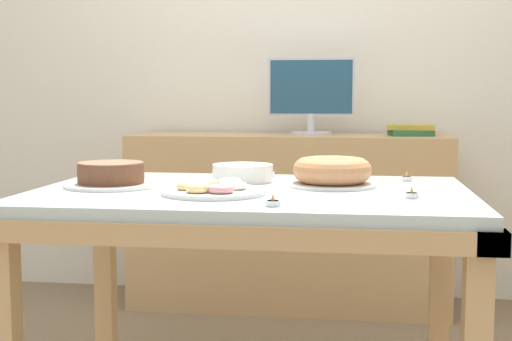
{
  "coord_description": "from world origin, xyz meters",
  "views": [
    {
      "loc": [
        0.32,
        -2.22,
        1.05
      ],
      "look_at": [
        0.01,
        0.0,
        0.82
      ],
      "focal_mm": 50.0,
      "sensor_mm": 36.0,
      "label": 1
    }
  ],
  "objects_px": {
    "plate_stack": "(243,173)",
    "tealight_left_edge": "(407,178)",
    "computer_monitor": "(311,96)",
    "tealight_near_front": "(412,195)",
    "cake_chocolate_round": "(111,176)",
    "tealight_centre": "(273,203)",
    "book_stack": "(411,130)",
    "tealight_right_edge": "(97,174)",
    "cake_golden_bundt": "(332,172)",
    "tealight_near_cakes": "(269,173)",
    "pastry_platter": "(213,190)"
  },
  "relations": [
    {
      "from": "pastry_platter",
      "to": "tealight_right_edge",
      "type": "xyz_separation_m",
      "value": [
        -0.51,
        0.39,
        -0.0
      ]
    },
    {
      "from": "computer_monitor",
      "to": "pastry_platter",
      "type": "height_order",
      "value": "computer_monitor"
    },
    {
      "from": "book_stack",
      "to": "cake_chocolate_round",
      "type": "distance_m",
      "value": 1.67
    },
    {
      "from": "cake_chocolate_round",
      "to": "tealight_left_edge",
      "type": "bearing_deg",
      "value": 16.9
    },
    {
      "from": "tealight_centre",
      "to": "tealight_left_edge",
      "type": "distance_m",
      "value": 0.75
    },
    {
      "from": "tealight_near_cakes",
      "to": "plate_stack",
      "type": "bearing_deg",
      "value": -111.27
    },
    {
      "from": "tealight_right_edge",
      "to": "computer_monitor",
      "type": "bearing_deg",
      "value": 55.24
    },
    {
      "from": "cake_chocolate_round",
      "to": "tealight_centre",
      "type": "xyz_separation_m",
      "value": [
        0.57,
        -0.35,
        -0.03
      ]
    },
    {
      "from": "tealight_near_cakes",
      "to": "tealight_near_front",
      "type": "distance_m",
      "value": 0.71
    },
    {
      "from": "plate_stack",
      "to": "tealight_left_edge",
      "type": "relative_size",
      "value": 5.25
    },
    {
      "from": "plate_stack",
      "to": "computer_monitor",
      "type": "bearing_deg",
      "value": 81.25
    },
    {
      "from": "computer_monitor",
      "to": "tealight_right_edge",
      "type": "relative_size",
      "value": 10.6
    },
    {
      "from": "computer_monitor",
      "to": "tealight_right_edge",
      "type": "xyz_separation_m",
      "value": [
        -0.72,
        -1.03,
        -0.28
      ]
    },
    {
      "from": "tealight_centre",
      "to": "tealight_right_edge",
      "type": "distance_m",
      "value": 0.94
    },
    {
      "from": "computer_monitor",
      "to": "tealight_near_front",
      "type": "bearing_deg",
      "value": -75.05
    },
    {
      "from": "cake_golden_bundt",
      "to": "tealight_near_cakes",
      "type": "xyz_separation_m",
      "value": [
        -0.24,
        0.27,
        -0.04
      ]
    },
    {
      "from": "cake_chocolate_round",
      "to": "tealight_left_edge",
      "type": "height_order",
      "value": "cake_chocolate_round"
    },
    {
      "from": "tealight_near_cakes",
      "to": "tealight_right_edge",
      "type": "bearing_deg",
      "value": -168.62
    },
    {
      "from": "pastry_platter",
      "to": "tealight_left_edge",
      "type": "bearing_deg",
      "value": 35.27
    },
    {
      "from": "pastry_platter",
      "to": "plate_stack",
      "type": "height_order",
      "value": "plate_stack"
    },
    {
      "from": "book_stack",
      "to": "tealight_near_cakes",
      "type": "distance_m",
      "value": 1.09
    },
    {
      "from": "plate_stack",
      "to": "tealight_near_front",
      "type": "height_order",
      "value": "plate_stack"
    },
    {
      "from": "cake_golden_bundt",
      "to": "tealight_right_edge",
      "type": "distance_m",
      "value": 0.87
    },
    {
      "from": "cake_chocolate_round",
      "to": "plate_stack",
      "type": "relative_size",
      "value": 1.46
    },
    {
      "from": "cake_golden_bundt",
      "to": "tealight_right_edge",
      "type": "height_order",
      "value": "cake_golden_bundt"
    },
    {
      "from": "computer_monitor",
      "to": "tealight_left_edge",
      "type": "bearing_deg",
      "value": -68.26
    },
    {
      "from": "cake_golden_bundt",
      "to": "computer_monitor",
      "type": "bearing_deg",
      "value": 96.92
    },
    {
      "from": "cake_chocolate_round",
      "to": "tealight_centre",
      "type": "bearing_deg",
      "value": -31.28
    },
    {
      "from": "tealight_centre",
      "to": "tealight_near_front",
      "type": "height_order",
      "value": "same"
    },
    {
      "from": "cake_golden_bundt",
      "to": "tealight_right_edge",
      "type": "relative_size",
      "value": 7.26
    },
    {
      "from": "cake_golden_bundt",
      "to": "tealight_left_edge",
      "type": "relative_size",
      "value": 7.26
    },
    {
      "from": "cake_chocolate_round",
      "to": "cake_golden_bundt",
      "type": "relative_size",
      "value": 1.06
    },
    {
      "from": "tealight_centre",
      "to": "tealight_near_cakes",
      "type": "distance_m",
      "value": 0.73
    },
    {
      "from": "computer_monitor",
      "to": "cake_golden_bundt",
      "type": "relative_size",
      "value": 1.46
    },
    {
      "from": "pastry_platter",
      "to": "tealight_centre",
      "type": "bearing_deg",
      "value": -46.28
    },
    {
      "from": "computer_monitor",
      "to": "tealight_right_edge",
      "type": "bearing_deg",
      "value": -124.76
    },
    {
      "from": "book_stack",
      "to": "tealight_right_edge",
      "type": "xyz_separation_m",
      "value": [
        -1.2,
        -1.03,
        -0.12
      ]
    },
    {
      "from": "cake_chocolate_round",
      "to": "computer_monitor",
      "type": "bearing_deg",
      "value": 66.09
    },
    {
      "from": "book_stack",
      "to": "tealight_near_front",
      "type": "relative_size",
      "value": 5.9
    },
    {
      "from": "book_stack",
      "to": "cake_golden_bundt",
      "type": "relative_size",
      "value": 0.81
    },
    {
      "from": "cake_golden_bundt",
      "to": "plate_stack",
      "type": "distance_m",
      "value": 0.32
    },
    {
      "from": "tealight_right_edge",
      "to": "cake_golden_bundt",
      "type": "bearing_deg",
      "value": -9.78
    },
    {
      "from": "book_stack",
      "to": "computer_monitor",
      "type": "bearing_deg",
      "value": -179.83
    },
    {
      "from": "book_stack",
      "to": "tealight_near_front",
      "type": "distance_m",
      "value": 1.44
    },
    {
      "from": "cake_golden_bundt",
      "to": "pastry_platter",
      "type": "relative_size",
      "value": 0.91
    },
    {
      "from": "cake_chocolate_round",
      "to": "tealight_near_front",
      "type": "height_order",
      "value": "cake_chocolate_round"
    },
    {
      "from": "tealight_centre",
      "to": "tealight_right_edge",
      "type": "relative_size",
      "value": 1.0
    },
    {
      "from": "tealight_right_edge",
      "to": "tealight_left_edge",
      "type": "bearing_deg",
      "value": 1.98
    },
    {
      "from": "pastry_platter",
      "to": "tealight_near_cakes",
      "type": "relative_size",
      "value": 7.95
    },
    {
      "from": "pastry_platter",
      "to": "tealight_right_edge",
      "type": "relative_size",
      "value": 7.95
    }
  ]
}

